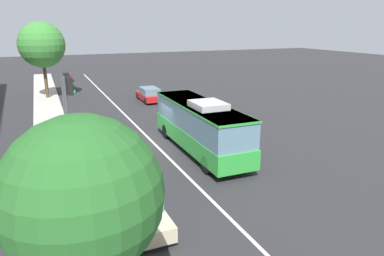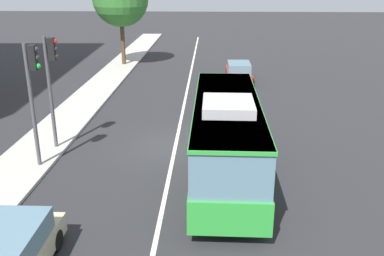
{
  "view_description": "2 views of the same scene",
  "coord_description": "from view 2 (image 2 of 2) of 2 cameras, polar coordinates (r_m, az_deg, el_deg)",
  "views": [
    {
      "loc": [
        -22.25,
        6.63,
        7.79
      ],
      "look_at": [
        -1.72,
        -2.24,
        1.22
      ],
      "focal_mm": 32.84,
      "sensor_mm": 36.0,
      "label": 1
    },
    {
      "loc": [
        -18.56,
        -1.57,
        7.62
      ],
      "look_at": [
        -1.08,
        -0.83,
        1.33
      ],
      "focal_mm": 39.7,
      "sensor_mm": 36.0,
      "label": 2
    }
  ],
  "objects": [
    {
      "name": "ground_plane",
      "position": [
        20.12,
        -2.24,
        -2.48
      ],
      "size": [
        160.0,
        160.0,
        0.0
      ],
      "primitive_type": "plane",
      "color": "#28282B"
    },
    {
      "name": "sidewalk_kerb",
      "position": [
        21.53,
        -19.23,
        -1.9
      ],
      "size": [
        80.0,
        2.56,
        0.14
      ],
      "primitive_type": "cube",
      "color": "#B2ADA3",
      "rests_on": "ground_plane"
    },
    {
      "name": "traffic_light_mid_block",
      "position": [
        19.73,
        -18.35,
        6.92
      ],
      "size": [
        0.34,
        0.62,
        5.2
      ],
      "rotation": [
        0.0,
        0.0,
        -1.51
      ],
      "color": "#47474C",
      "rests_on": "ground_plane"
    },
    {
      "name": "lane_centre_line",
      "position": [
        20.12,
        -2.24,
        -2.46
      ],
      "size": [
        76.0,
        0.16,
        0.01
      ],
      "primitive_type": "cube",
      "color": "silver",
      "rests_on": "ground_plane"
    },
    {
      "name": "traffic_light_near_corner",
      "position": [
        17.89,
        -20.56,
        5.41
      ],
      "size": [
        0.32,
        0.62,
        5.2
      ],
      "rotation": [
        0.0,
        0.0,
        -1.56
      ],
      "color": "#47474C",
      "rests_on": "ground_plane"
    },
    {
      "name": "transit_bus",
      "position": [
        16.67,
        4.63,
        -0.68
      ],
      "size": [
        10.02,
        2.58,
        3.46
      ],
      "rotation": [
        0.0,
        0.0,
        -0.01
      ],
      "color": "green",
      "rests_on": "ground_plane"
    },
    {
      "name": "sedan_red",
      "position": [
        32.66,
        6.28,
        7.48
      ],
      "size": [
        4.5,
        1.82,
        1.46
      ],
      "rotation": [
        0.0,
        0.0,
        0.0
      ],
      "color": "#B21919",
      "rests_on": "ground_plane"
    }
  ]
}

